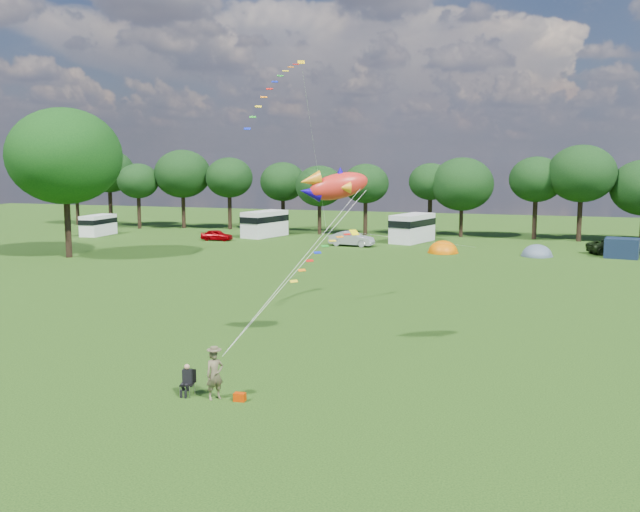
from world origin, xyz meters
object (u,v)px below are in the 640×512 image
(camp_chair, at_px, (188,376))
(fish_kite, at_px, (333,186))
(big_tree, at_px, (64,156))
(tent_orange, at_px, (443,253))
(campervan_a, at_px, (98,224))
(campervan_c, at_px, (412,227))
(campervan_b, at_px, (265,223))
(car_b, at_px, (352,239))
(tent_greyblue, at_px, (537,256))
(kite_flyer, at_px, (215,375))
(car_d, at_px, (615,247))
(car_a, at_px, (217,235))

(camp_chair, relative_size, fish_kite, 0.37)
(big_tree, distance_m, tent_orange, 35.49)
(campervan_a, relative_size, campervan_c, 0.74)
(campervan_b, relative_size, tent_orange, 2.00)
(big_tree, xyz_separation_m, campervan_b, (10.41, 21.18, -7.46))
(car_b, height_order, fish_kite, fish_kite)
(camp_chair, bearing_deg, tent_greyblue, 59.90)
(car_b, xyz_separation_m, camp_chair, (5.99, -46.13, -0.03))
(kite_flyer, height_order, camp_chair, kite_flyer)
(car_b, xyz_separation_m, tent_orange, (9.57, -2.40, -0.73))
(camp_chair, height_order, fish_kite, fish_kite)
(big_tree, xyz_separation_m, fish_kite, (31.57, -22.97, -1.39))
(tent_orange, bearing_deg, car_d, 14.29)
(car_a, distance_m, car_b, 15.20)
(car_d, relative_size, camp_chair, 4.20)
(car_a, bearing_deg, big_tree, 153.64)
(campervan_a, bearing_deg, tent_orange, -95.97)
(car_b, relative_size, fish_kite, 1.28)
(kite_flyer, bearing_deg, campervan_b, 61.56)
(campervan_c, distance_m, tent_greyblue, 14.94)
(car_b, xyz_separation_m, fish_kite, (9.47, -38.60, 6.88))
(car_b, height_order, campervan_a, campervan_a)
(campervan_a, relative_size, tent_orange, 1.51)
(car_d, height_order, tent_greyblue, car_d)
(big_tree, distance_m, tent_greyblue, 43.30)
(big_tree, xyz_separation_m, campervan_c, (27.34, 20.98, -7.42))
(car_d, height_order, campervan_a, campervan_a)
(big_tree, bearing_deg, tent_orange, 22.67)
(car_b, distance_m, campervan_c, 7.53)
(tent_orange, distance_m, tent_greyblue, 8.49)
(big_tree, relative_size, campervan_c, 2.03)
(campervan_b, relative_size, tent_greyblue, 2.03)
(fish_kite, bearing_deg, kite_flyer, -134.12)
(car_d, relative_size, campervan_a, 1.06)
(big_tree, xyz_separation_m, kite_flyer, (29.26, -30.59, -8.09))
(big_tree, distance_m, campervan_c, 35.25)
(campervan_a, height_order, tent_orange, campervan_a)
(car_b, relative_size, campervan_c, 0.65)
(campervan_a, bearing_deg, camp_chair, -143.33)
(campervan_c, relative_size, kite_flyer, 3.53)
(car_b, bearing_deg, car_d, -82.52)
(big_tree, relative_size, car_d, 2.61)
(camp_chair, bearing_deg, big_tree, 117.90)
(big_tree, xyz_separation_m, campervan_a, (-8.43, 16.65, -7.76))
(campervan_c, xyz_separation_m, camp_chair, (0.75, -51.48, -0.87))
(car_b, distance_m, fish_kite, 40.33)
(car_a, relative_size, car_b, 0.83)
(car_a, bearing_deg, campervan_b, -37.15)
(tent_orange, xyz_separation_m, fish_kite, (-0.10, -36.20, 7.61))
(car_b, height_order, tent_orange, car_b)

